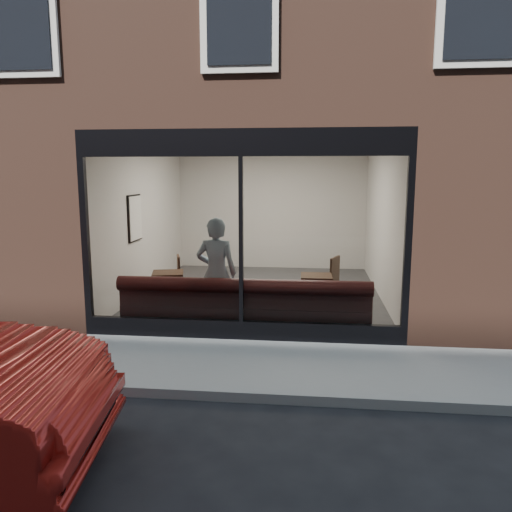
# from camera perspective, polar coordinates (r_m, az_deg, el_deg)

# --- Properties ---
(ground) EXTENTS (120.00, 120.00, 0.00)m
(ground) POSITION_cam_1_polar(r_m,az_deg,el_deg) (6.00, -4.45, -15.84)
(ground) COLOR black
(ground) RESTS_ON ground
(sidewalk_near) EXTENTS (40.00, 2.00, 0.01)m
(sidewalk_near) POSITION_cam_1_polar(r_m,az_deg,el_deg) (6.90, -2.88, -12.28)
(sidewalk_near) COLOR gray
(sidewalk_near) RESTS_ON ground
(kerb_near) EXTENTS (40.00, 0.10, 0.12)m
(kerb_near) POSITION_cam_1_polar(r_m,az_deg,el_deg) (5.93, -4.55, -15.52)
(kerb_near) COLOR gray
(kerb_near) RESTS_ON ground
(host_building_pier_left) EXTENTS (2.50, 12.00, 3.20)m
(host_building_pier_left) POSITION_cam_1_polar(r_m,az_deg,el_deg) (14.19, -13.53, 5.34)
(host_building_pier_left) COLOR brown
(host_building_pier_left) RESTS_ON ground
(host_building_pier_right) EXTENTS (2.50, 12.00, 3.20)m
(host_building_pier_right) POSITION_cam_1_polar(r_m,az_deg,el_deg) (13.63, 17.80, 4.99)
(host_building_pier_right) COLOR brown
(host_building_pier_right) RESTS_ON ground
(host_building_backfill) EXTENTS (5.00, 6.00, 3.20)m
(host_building_backfill) POSITION_cam_1_polar(r_m,az_deg,el_deg) (16.38, 2.64, 6.11)
(host_building_backfill) COLOR brown
(host_building_backfill) RESTS_ON ground
(cafe_floor) EXTENTS (6.00, 6.00, 0.00)m
(cafe_floor) POSITION_cam_1_polar(r_m,az_deg,el_deg) (10.68, 0.52, -4.28)
(cafe_floor) COLOR #2D2D30
(cafe_floor) RESTS_ON ground
(cafe_ceiling) EXTENTS (6.00, 6.00, 0.00)m
(cafe_ceiling) POSITION_cam_1_polar(r_m,az_deg,el_deg) (10.39, 0.55, 12.95)
(cafe_ceiling) COLOR white
(cafe_ceiling) RESTS_ON host_building_upper
(cafe_wall_back) EXTENTS (5.00, 0.00, 5.00)m
(cafe_wall_back) POSITION_cam_1_polar(r_m,az_deg,el_deg) (13.39, 1.81, 5.36)
(cafe_wall_back) COLOR silver
(cafe_wall_back) RESTS_ON ground
(cafe_wall_left) EXTENTS (0.00, 6.00, 6.00)m
(cafe_wall_left) POSITION_cam_1_polar(r_m,az_deg,el_deg) (10.95, -12.58, 4.22)
(cafe_wall_left) COLOR silver
(cafe_wall_left) RESTS_ON ground
(cafe_wall_right) EXTENTS (0.00, 6.00, 6.00)m
(cafe_wall_right) POSITION_cam_1_polar(r_m,az_deg,el_deg) (10.47, 14.26, 3.92)
(cafe_wall_right) COLOR silver
(cafe_wall_right) RESTS_ON ground
(storefront_kick) EXTENTS (5.00, 0.10, 0.30)m
(storefront_kick) POSITION_cam_1_polar(r_m,az_deg,el_deg) (7.82, -1.66, -8.47)
(storefront_kick) COLOR black
(storefront_kick) RESTS_ON ground
(storefront_header) EXTENTS (5.00, 0.10, 0.40)m
(storefront_header) POSITION_cam_1_polar(r_m,az_deg,el_deg) (7.46, -1.77, 12.85)
(storefront_header) COLOR black
(storefront_header) RESTS_ON host_building_upper
(storefront_mullion) EXTENTS (0.06, 0.10, 2.50)m
(storefront_mullion) POSITION_cam_1_polar(r_m,az_deg,el_deg) (7.51, -1.71, 1.74)
(storefront_mullion) COLOR black
(storefront_mullion) RESTS_ON storefront_kick
(storefront_glass) EXTENTS (4.80, 0.00, 4.80)m
(storefront_glass) POSITION_cam_1_polar(r_m,az_deg,el_deg) (7.48, -1.75, 1.71)
(storefront_glass) COLOR white
(storefront_glass) RESTS_ON storefront_kick
(banquette) EXTENTS (4.00, 0.55, 0.45)m
(banquette) POSITION_cam_1_polar(r_m,az_deg,el_deg) (8.18, -1.28, -7.12)
(banquette) COLOR #3D1616
(banquette) RESTS_ON cafe_floor
(person) EXTENTS (0.69, 0.47, 1.85)m
(person) POSITION_cam_1_polar(r_m,az_deg,el_deg) (8.28, -4.55, -1.95)
(person) COLOR #85A2B4
(person) RESTS_ON cafe_floor
(cafe_table_left) EXTENTS (0.67, 0.67, 0.04)m
(cafe_table_left) POSITION_cam_1_polar(r_m,az_deg,el_deg) (9.32, -10.04, -1.94)
(cafe_table_left) COLOR black
(cafe_table_left) RESTS_ON cafe_floor
(cafe_table_right) EXTENTS (0.56, 0.56, 0.04)m
(cafe_table_right) POSITION_cam_1_polar(r_m,az_deg,el_deg) (8.97, 6.92, -2.30)
(cafe_table_right) COLOR black
(cafe_table_right) RESTS_ON cafe_floor
(cafe_chair_left) EXTENTS (0.58, 0.58, 0.04)m
(cafe_chair_left) POSITION_cam_1_polar(r_m,az_deg,el_deg) (10.08, -9.86, -3.97)
(cafe_chair_left) COLOR black
(cafe_chair_left) RESTS_ON cafe_floor
(cafe_chair_right) EXTENTS (0.60, 0.60, 0.04)m
(cafe_chair_right) POSITION_cam_1_polar(r_m,az_deg,el_deg) (9.99, 7.90, -4.04)
(cafe_chair_right) COLOR black
(cafe_chair_right) RESTS_ON cafe_floor
(wall_poster) EXTENTS (0.02, 0.65, 0.87)m
(wall_poster) POSITION_cam_1_polar(r_m,az_deg,el_deg) (10.28, -13.61, 4.24)
(wall_poster) COLOR white
(wall_poster) RESTS_ON cafe_wall_left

